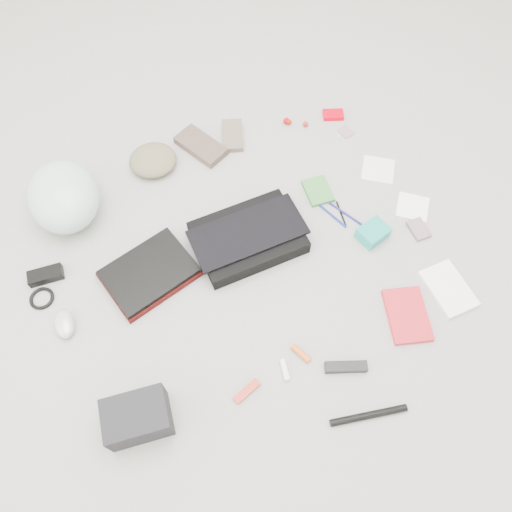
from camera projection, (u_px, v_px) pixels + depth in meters
name	position (u px, v px, depth m)	size (l,w,h in m)	color
ground_plane	(256.00, 262.00, 1.89)	(4.00, 4.00, 0.00)	gray
messenger_bag	(248.00, 238.00, 1.90)	(0.39, 0.28, 0.07)	black
bag_flap	(248.00, 232.00, 1.87)	(0.43, 0.20, 0.01)	black
laptop_sleeve	(150.00, 274.00, 1.85)	(0.32, 0.24, 0.02)	#3C0908
laptop	(149.00, 271.00, 1.83)	(0.31, 0.23, 0.02)	black
bike_helmet	(63.00, 196.00, 1.91)	(0.27, 0.33, 0.20)	silver
beanie	(153.00, 160.00, 2.08)	(0.20, 0.19, 0.07)	#6B6249
mitten_left	(201.00, 146.00, 2.14)	(0.11, 0.22, 0.03)	brown
mitten_right	(233.00, 135.00, 2.18)	(0.09, 0.17, 0.03)	#6D5B4D
power_brick	(46.00, 275.00, 1.84)	(0.12, 0.06, 0.03)	black
cable_coil	(42.00, 298.00, 1.81)	(0.09, 0.09, 0.01)	black
mouse	(64.00, 324.00, 1.74)	(0.07, 0.11, 0.04)	#B1B2B9
camera_bag	(137.00, 418.00, 1.55)	(0.20, 0.14, 0.13)	black
multitool	(247.00, 391.00, 1.64)	(0.10, 0.03, 0.02)	#B93021
toiletry_tube_white	(285.00, 370.00, 1.68)	(0.02, 0.02, 0.07)	white
toiletry_tube_orange	(301.00, 353.00, 1.70)	(0.02, 0.02, 0.08)	#D8571E
u_lock	(346.00, 367.00, 1.68)	(0.14, 0.04, 0.03)	black
bike_pump	(369.00, 415.00, 1.60)	(0.02, 0.02, 0.26)	black
book_red	(407.00, 315.00, 1.77)	(0.14, 0.21, 0.02)	red
book_white	(448.00, 289.00, 1.82)	(0.13, 0.20, 0.02)	white
notepad	(318.00, 191.00, 2.04)	(0.10, 0.13, 0.02)	#377D35
pen_blue	(331.00, 215.00, 1.99)	(0.01, 0.01, 0.16)	navy
pen_black	(341.00, 214.00, 1.99)	(0.01, 0.01, 0.12)	black
pen_navy	(345.00, 214.00, 1.99)	(0.01, 0.01, 0.16)	navy
accordion_wallet	(373.00, 233.00, 1.92)	(0.11, 0.09, 0.05)	teal
card_deck	(419.00, 229.00, 1.95)	(0.06, 0.09, 0.02)	gray
napkin_top	(378.00, 170.00, 2.10)	(0.13, 0.13, 0.01)	white
napkin_bottom	(413.00, 207.00, 2.00)	(0.12, 0.12, 0.01)	white
lollipop_a	(289.00, 122.00, 2.21)	(0.03, 0.03, 0.03)	#A71301
lollipop_b	(286.00, 121.00, 2.22)	(0.03, 0.03, 0.03)	#A10408
lollipop_c	(306.00, 124.00, 2.21)	(0.02, 0.02, 0.02)	maroon
altoids_tin	(333.00, 115.00, 2.24)	(0.09, 0.06, 0.02)	red
stamp_sheet	(346.00, 132.00, 2.20)	(0.05, 0.06, 0.00)	#A4758A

